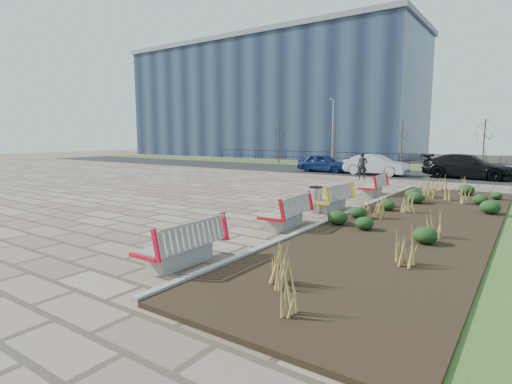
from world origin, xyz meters
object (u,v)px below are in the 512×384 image
Objects in this scene: bench_a at (180,242)px; lamp_west at (333,133)px; car_blue at (324,163)px; bench_b at (285,211)px; bench_c at (330,197)px; litter_bin at (316,200)px; bench_d at (372,185)px; pedestrian at (362,166)px; car_silver at (376,165)px; car_black at (467,166)px.

bench_a is 29.55m from lamp_west.
lamp_west is (-1.79, 5.58, 2.33)m from car_blue.
bench_b is 3.34m from bench_c.
lamp_west reaches higher than bench_c.
bench_b is 2.65m from litter_bin.
bench_a is 7.07m from litter_bin.
bench_d is 7.09m from pedestrian.
bench_b is at bearing -93.21° from bench_d.
car_blue is (-7.21, 22.45, 0.21)m from bench_a.
pedestrian reaches higher than bench_a.
bench_d is 5.44m from litter_bin.
bench_d is (0.00, 4.73, 0.00)m from bench_c.
bench_c is 4.73m from bench_d.
litter_bin is 12.20m from pedestrian.
car_silver is at bearing 74.04° from pedestrian.
bench_b is at bearing -69.13° from lamp_west.
bench_d is at bearing -85.56° from pedestrian.
lamp_west is (-9.00, 28.03, 2.54)m from bench_a.
litter_bin is at bearing -106.71° from bench_c.
bench_d is at bearing 94.05° from bench_c.
car_black is (2.90, 16.28, 0.35)m from litter_bin.
car_black is at bearing 19.14° from pedestrian.
pedestrian is 0.39× the size of car_silver.
car_black is at bearing 79.89° from litter_bin.
car_silver is at bearing 105.29° from car_black.
litter_bin is (-0.26, -0.70, -0.03)m from bench_c.
bench_c is 11.58m from pedestrian.
bench_c is 0.38× the size of car_black.
bench_c is 1.20× the size of pedestrian.
car_blue is at bearing 107.94° from bench_a.
pedestrian reaches higher than bench_b.
car_blue is at bearing 89.10° from car_silver.
bench_d is at bearing 90.14° from bench_a.
bench_a is 4.43m from bench_b.
bench_d is (0.00, 12.50, 0.00)m from bench_a.
bench_d is (0.00, 8.07, 0.00)m from bench_b.
lamp_west reaches higher than litter_bin.
car_silver is at bearing 105.95° from bench_c.
bench_a is 0.47× the size of car_silver.
bench_b is at bearing -85.95° from bench_c.
bench_c reaches higher than litter_bin.
car_black is 12.74m from lamp_west.
bench_b is 19.10m from car_black.
pedestrian is at bearing 98.69° from bench_a.
litter_bin is at bearing 174.09° from car_black.
pedestrian reaches higher than bench_d.
bench_a is at bearing -85.95° from bench_c.
bench_d is 0.52× the size of car_blue.
litter_bin is at bearing 92.28° from bench_a.
car_black reaches higher than car_silver.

